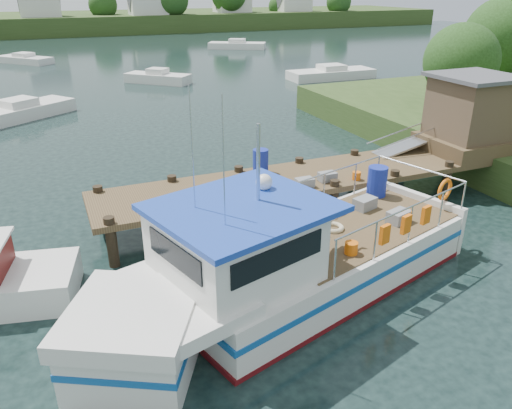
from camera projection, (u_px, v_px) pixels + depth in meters
name	position (u px, v px, depth m)	size (l,w,h in m)	color
ground_plane	(265.00, 218.00, 17.95)	(160.00, 160.00, 0.00)	black
far_shore	(72.00, 19.00, 86.40)	(140.00, 42.55, 9.22)	#31471D
dock	(418.00, 137.00, 19.37)	(16.60, 3.00, 4.78)	#4E3C25
lobster_boat	(282.00, 265.00, 12.85)	(12.08, 6.34, 5.86)	silver
moored_far	(237.00, 45.00, 64.44)	(7.51, 5.74, 1.23)	silver
moored_a	(20.00, 111.00, 30.94)	(6.82, 5.83, 1.24)	silver
moored_b	(158.00, 78.00, 42.10)	(5.33, 5.14, 1.22)	silver
moored_c	(331.00, 73.00, 44.05)	(7.78, 2.80, 1.22)	silver
moored_d	(24.00, 59.00, 52.69)	(5.85, 6.16, 1.08)	silver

